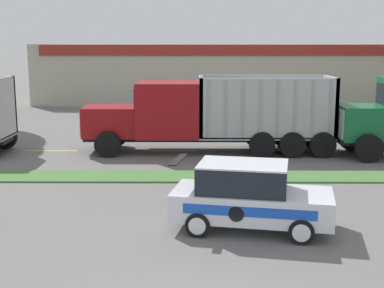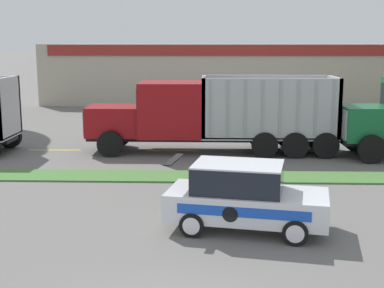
{
  "view_description": "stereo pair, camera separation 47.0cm",
  "coord_description": "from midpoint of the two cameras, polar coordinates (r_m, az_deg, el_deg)",
  "views": [
    {
      "loc": [
        0.05,
        -8.13,
        4.79
      ],
      "look_at": [
        -0.06,
        10.35,
        1.29
      ],
      "focal_mm": 50.0,
      "sensor_mm": 36.0,
      "label": 1
    },
    {
      "loc": [
        0.52,
        -8.12,
        4.79
      ],
      "look_at": [
        -0.06,
        10.35,
        1.29
      ],
      "focal_mm": 50.0,
      "sensor_mm": 36.0,
      "label": 2
    }
  ],
  "objects": [
    {
      "name": "dump_truck_lead",
      "position": [
        23.68,
        0.61,
        2.99
      ],
      "size": [
        10.96,
        2.8,
        3.42
      ],
      "color": "black",
      "rests_on": "ground_plane"
    },
    {
      "name": "centre_line_5",
      "position": [
        24.41,
        11.25,
        -0.79
      ],
      "size": [
        2.4,
        0.14,
        0.01
      ],
      "primitive_type": "cube",
      "color": "yellow",
      "rests_on": "ground_plane"
    },
    {
      "name": "rally_car",
      "position": [
        13.96,
        6.54,
        -5.59
      ],
      "size": [
        4.36,
        2.52,
        1.79
      ],
      "color": "silver",
      "rests_on": "ground_plane"
    },
    {
      "name": "grass_verge",
      "position": [
        19.37,
        0.91,
        -3.49
      ],
      "size": [
        120.0,
        1.64,
        0.06
      ],
      "primitive_type": "cube",
      "color": "#477538",
      "rests_on": "ground_plane"
    },
    {
      "name": "store_building_backdrop",
      "position": [
        46.9,
        8.15,
        7.64
      ],
      "size": [
        35.96,
        12.1,
        4.7
      ],
      "color": "#BCB29E",
      "rests_on": "ground_plane"
    },
    {
      "name": "centre_line_4",
      "position": [
        24.12,
        -1.51,
        -0.72
      ],
      "size": [
        2.4,
        0.14,
        0.01
      ],
      "primitive_type": "cube",
      "color": "yellow",
      "rests_on": "ground_plane"
    },
    {
      "name": "centre_line_3",
      "position": [
        25.02,
        -13.95,
        -0.62
      ],
      "size": [
        2.4,
        0.14,
        0.01
      ],
      "primitive_type": "cube",
      "color": "yellow",
      "rests_on": "ground_plane"
    }
  ]
}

